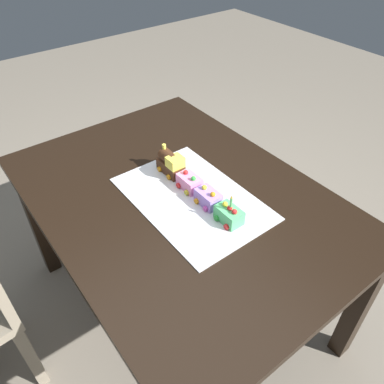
{
  "coord_description": "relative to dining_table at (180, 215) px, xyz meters",
  "views": [
    {
      "loc": [
        0.93,
        -0.65,
        1.71
      ],
      "look_at": [
        0.05,
        0.03,
        0.77
      ],
      "focal_mm": 35.39,
      "sensor_mm": 36.0,
      "label": 1
    }
  ],
  "objects": [
    {
      "name": "ground_plane",
      "position": [
        0.0,
        0.0,
        -0.63
      ],
      "size": [
        8.0,
        8.0,
        0.0
      ],
      "primitive_type": "plane",
      "color": "gray"
    },
    {
      "name": "dining_table",
      "position": [
        0.0,
        0.0,
        0.0
      ],
      "size": [
        1.4,
        1.0,
        0.74
      ],
      "color": "black",
      "rests_on": "ground"
    },
    {
      "name": "cake_board",
      "position": [
        0.05,
        0.03,
        0.11
      ],
      "size": [
        0.6,
        0.4,
        0.0
      ],
      "primitive_type": "cube",
      "color": "silver",
      "rests_on": "dining_table"
    },
    {
      "name": "cake_locomotive",
      "position": [
        -0.14,
        0.06,
        0.16
      ],
      "size": [
        0.14,
        0.08,
        0.12
      ],
      "color": "#472816",
      "rests_on": "cake_board"
    },
    {
      "name": "cake_car_caboose_bubblegum",
      "position": [
        -0.01,
        0.06,
        0.14
      ],
      "size": [
        0.1,
        0.08,
        0.07
      ],
      "color": "pink",
      "rests_on": "cake_board"
    },
    {
      "name": "cake_car_tanker_lavender",
      "position": [
        0.11,
        0.06,
        0.14
      ],
      "size": [
        0.1,
        0.08,
        0.07
      ],
      "color": "#AD84E0",
      "rests_on": "cake_board"
    },
    {
      "name": "cake_car_gondola_mint_green",
      "position": [
        0.23,
        0.06,
        0.14
      ],
      "size": [
        0.1,
        0.08,
        0.07
      ],
      "color": "#59CC7A",
      "rests_on": "cake_board"
    },
    {
      "name": "birthday_candle",
      "position": [
        0.23,
        0.06,
        0.21
      ],
      "size": [
        0.01,
        0.01,
        0.05
      ],
      "color": "#66D872",
      "rests_on": "cake_car_gondola_mint_green"
    }
  ]
}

